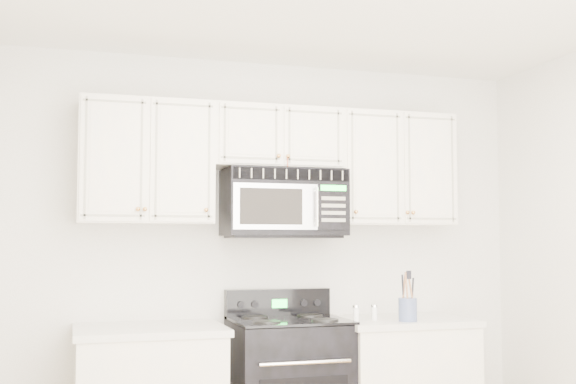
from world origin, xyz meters
name	(u,v)px	position (x,y,z in m)	size (l,w,h in m)	color
room	(376,268)	(0.00, 0.00, 1.30)	(3.51, 3.51, 2.61)	brown
upper_cabinets	(275,160)	(0.00, 1.58, 1.93)	(2.44, 0.37, 0.75)	white
microwave	(284,203)	(0.05, 1.55, 1.66)	(0.76, 0.43, 0.42)	black
utensil_crock	(408,309)	(0.76, 1.24, 1.00)	(0.11, 0.11, 0.31)	slate
shaker_salt	(374,312)	(0.59, 1.37, 0.97)	(0.04, 0.04, 0.10)	white
shaker_pepper	(356,313)	(0.46, 1.36, 0.97)	(0.04, 0.04, 0.10)	white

